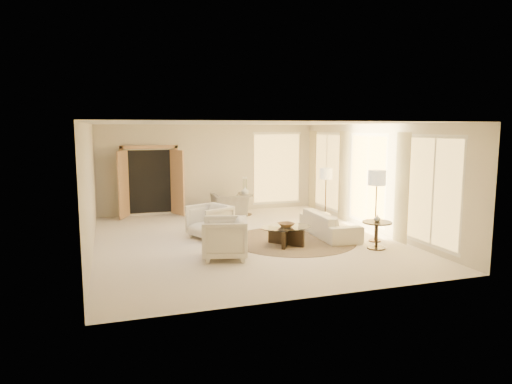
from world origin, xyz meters
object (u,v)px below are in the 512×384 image
object	(u,v)px
end_table	(377,230)
floor_lamp_far	(377,181)
sofa	(329,224)
coffee_table	(286,234)
armchair_right	(225,236)
accent_chair	(230,201)
end_vase	(377,218)
side_table	(245,203)
armchair_left	(210,220)
side_vase	(245,191)
floor_lamp_near	(326,176)
bowl	(286,225)

from	to	relation	value
end_table	floor_lamp_far	xyz separation A→B (m)	(0.34, 0.59, 1.03)
sofa	coffee_table	size ratio (longest dim) A/B	1.58
sofa	floor_lamp_far	distance (m)	1.62
armchair_right	accent_chair	world-z (taller)	armchair_right
end_vase	end_table	bearing A→B (deg)	0.00
floor_lamp_far	side_table	bearing A→B (deg)	115.50
armchair_left	side_vase	size ratio (longest dim) A/B	3.39
armchair_left	armchair_right	bearing A→B (deg)	-27.22
armchair_right	side_vase	world-z (taller)	armchair_right
armchair_left	floor_lamp_far	bearing A→B (deg)	42.23
coffee_table	end_vase	bearing A→B (deg)	-26.25
accent_chair	side_vase	size ratio (longest dim) A/B	3.90
coffee_table	floor_lamp_far	size ratio (longest dim) A/B	0.77
accent_chair	side_vase	xyz separation A→B (m)	(0.49, -0.03, 0.30)
coffee_table	sofa	bearing A→B (deg)	20.71
end_table	side_table	size ratio (longest dim) A/B	1.04
armchair_right	side_table	size ratio (longest dim) A/B	1.48
end_table	coffee_table	bearing A→B (deg)	153.75
coffee_table	end_table	size ratio (longest dim) A/B	2.01
sofa	floor_lamp_near	world-z (taller)	floor_lamp_near
sofa	end_table	xyz separation A→B (m)	(0.45, -1.42, 0.12)
floor_lamp_far	bowl	bearing A→B (deg)	171.78
accent_chair	bowl	distance (m)	3.91
bowl	end_vase	distance (m)	2.05
accent_chair	floor_lamp_far	bearing A→B (deg)	121.35
sofa	accent_chair	size ratio (longest dim) A/B	2.00
armchair_left	floor_lamp_far	distance (m)	4.13
coffee_table	floor_lamp_far	xyz separation A→B (m)	(2.16, -0.31, 1.18)
armchair_left	end_vase	distance (m)	3.99
side_table	bowl	world-z (taller)	side_table
floor_lamp_near	end_table	bearing A→B (deg)	-95.95
side_table	floor_lamp_far	bearing A→B (deg)	-64.50
sofa	side_table	xyz separation A→B (m)	(-1.21, 3.35, 0.08)
end_table	side_vase	world-z (taller)	side_vase
coffee_table	end_vase	distance (m)	2.08
accent_chair	end_vase	world-z (taller)	accent_chair
armchair_right	side_table	distance (m)	4.78
floor_lamp_far	coffee_table	bearing A→B (deg)	171.78
armchair_right	accent_chair	bearing A→B (deg)	178.91
armchair_right	side_table	bearing A→B (deg)	173.20
sofa	armchair_right	world-z (taller)	armchair_right
armchair_right	floor_lamp_far	world-z (taller)	floor_lamp_far
bowl	end_vase	world-z (taller)	end_vase
end_table	side_vase	bearing A→B (deg)	109.18
accent_chair	sofa	bearing A→B (deg)	117.50
side_table	bowl	size ratio (longest dim) A/B	1.75
sofa	armchair_left	xyz separation A→B (m)	(-2.90, 0.74, 0.15)
side_vase	floor_lamp_far	bearing A→B (deg)	-64.50
armchair_right	floor_lamp_far	xyz separation A→B (m)	(3.77, 0.26, 0.99)
armchair_right	coffee_table	xyz separation A→B (m)	(1.60, 0.57, -0.19)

